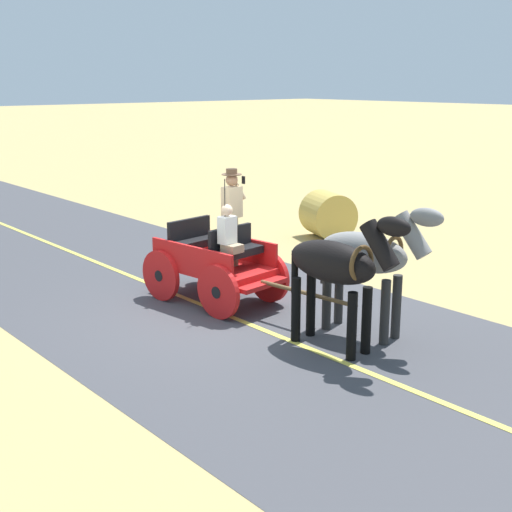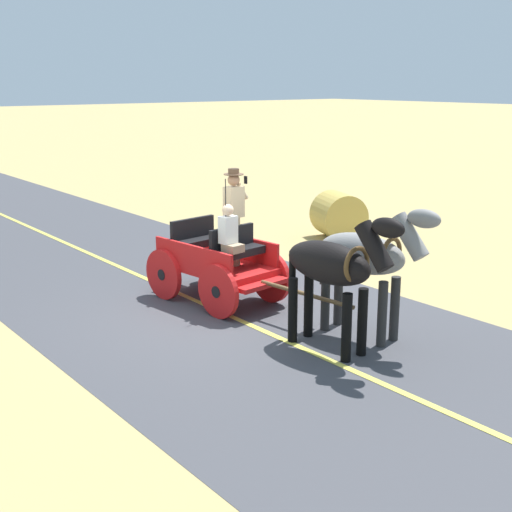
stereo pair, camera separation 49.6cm
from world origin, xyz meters
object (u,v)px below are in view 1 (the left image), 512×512
horse_near_side (369,256)px  horse_off_side (338,266)px  horse_drawn_carriage (217,259)px  hay_bale (328,215)px

horse_near_side → horse_off_side: 0.83m
horse_drawn_carriage → horse_off_side: (0.06, 3.06, 0.51)m
horse_drawn_carriage → horse_off_side: horse_drawn_carriage is taller
horse_off_side → hay_bale: bearing=-135.3°
horse_off_side → hay_bale: (-5.57, -5.52, -0.72)m
horse_drawn_carriage → horse_off_side: 3.10m
horse_drawn_carriage → hay_bale: size_ratio=3.76×
horse_near_side → horse_drawn_carriage: bearing=-75.4°
horse_near_side → hay_bale: bearing=-131.2°
horse_near_side → hay_bale: size_ratio=1.84×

